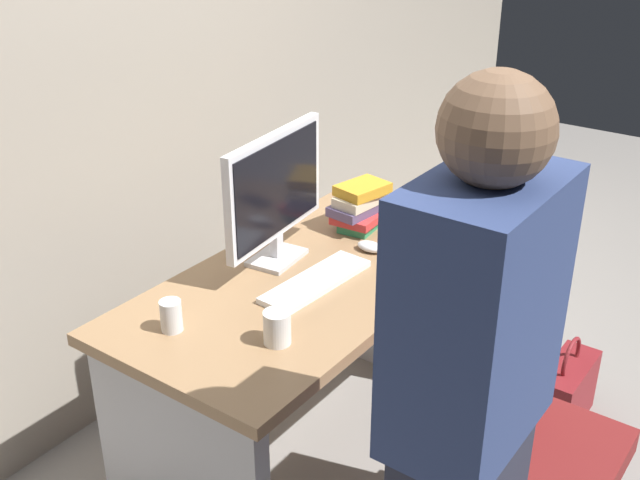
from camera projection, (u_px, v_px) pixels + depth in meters
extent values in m
plane|color=gray|center=(309.00, 448.00, 2.88)|extent=(9.00, 9.00, 0.00)
cube|color=#9E9384|center=(115.00, 13.00, 2.66)|extent=(6.40, 0.10, 3.00)
cube|color=#93704C|center=(308.00, 282.00, 2.57)|extent=(1.38, 0.72, 0.04)
cube|color=#B2B2B7|center=(180.00, 475.00, 2.27)|extent=(0.06, 0.64, 0.69)
cube|color=#B2B2B7|center=(400.00, 299.00, 3.19)|extent=(0.06, 0.64, 0.69)
cube|color=maroon|center=(536.00, 452.00, 2.19)|extent=(0.44, 0.44, 0.08)
cube|color=maroon|center=(483.00, 353.00, 2.18)|extent=(0.40, 0.06, 0.44)
cube|color=navy|center=(477.00, 315.00, 1.56)|extent=(0.40, 0.24, 0.58)
sphere|color=brown|center=(496.00, 129.00, 1.39)|extent=(0.22, 0.22, 0.22)
cube|color=silver|center=(277.00, 257.00, 2.68)|extent=(0.21, 0.16, 0.02)
cube|color=silver|center=(277.00, 245.00, 2.65)|extent=(0.04, 0.03, 0.08)
cube|color=silver|center=(275.00, 185.00, 2.56)|extent=(0.54, 0.09, 0.36)
cube|color=black|center=(279.00, 187.00, 2.55)|extent=(0.49, 0.06, 0.32)
cube|color=white|center=(316.00, 281.00, 2.52)|extent=(0.44, 0.15, 0.02)
ellipsoid|color=white|center=(370.00, 247.00, 2.73)|extent=(0.06, 0.10, 0.03)
cylinder|color=white|center=(277.00, 328.00, 2.19)|extent=(0.08, 0.08, 0.10)
cylinder|color=silver|center=(171.00, 316.00, 2.25)|extent=(0.06, 0.06, 0.10)
cube|color=#338C59|center=(361.00, 224.00, 2.90)|extent=(0.18, 0.14, 0.03)
cube|color=red|center=(360.00, 216.00, 2.90)|extent=(0.21, 0.17, 0.03)
cube|color=#594C72|center=(356.00, 208.00, 2.88)|extent=(0.22, 0.15, 0.03)
cube|color=beige|center=(361.00, 199.00, 2.87)|extent=(0.21, 0.14, 0.04)
cube|color=gold|center=(363.00, 189.00, 2.86)|extent=(0.21, 0.17, 0.04)
cube|color=black|center=(425.00, 240.00, 2.81)|extent=(0.12, 0.16, 0.01)
cube|color=maroon|center=(565.00, 394.00, 2.97)|extent=(0.34, 0.14, 0.26)
torus|color=maroon|center=(571.00, 359.00, 2.90)|extent=(0.18, 0.02, 0.18)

